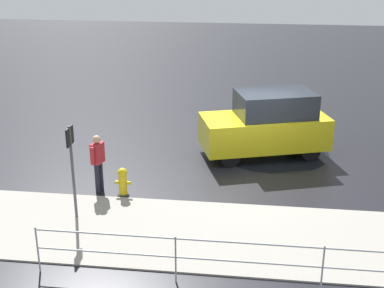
% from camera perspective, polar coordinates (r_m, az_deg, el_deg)
% --- Properties ---
extents(ground_plane, '(60.00, 60.00, 0.00)m').
position_cam_1_polar(ground_plane, '(16.33, 6.57, -2.39)').
color(ground_plane, black).
extents(kerb_strip, '(24.00, 3.20, 0.04)m').
position_cam_1_polar(kerb_strip, '(12.56, 6.26, -9.84)').
color(kerb_strip, gray).
rests_on(kerb_strip, ground).
extents(moving_hatchback, '(4.23, 2.81, 2.06)m').
position_cam_1_polar(moving_hatchback, '(16.92, 8.02, 2.11)').
color(moving_hatchback, yellow).
rests_on(moving_hatchback, ground).
extents(fire_hydrant, '(0.42, 0.31, 0.80)m').
position_cam_1_polar(fire_hydrant, '(14.36, -7.39, -4.05)').
color(fire_hydrant, gold).
rests_on(fire_hydrant, ground).
extents(pedestrian, '(0.32, 0.55, 1.62)m').
position_cam_1_polar(pedestrian, '(14.49, -10.01, -1.57)').
color(pedestrian, '#B2262D').
rests_on(pedestrian, ground).
extents(metal_railing, '(8.56, 0.04, 1.05)m').
position_cam_1_polar(metal_railing, '(10.58, 6.02, -11.70)').
color(metal_railing, '#B7BABF').
rests_on(metal_railing, ground).
extents(sign_post, '(0.07, 0.44, 2.40)m').
position_cam_1_polar(sign_post, '(12.96, -12.71, -1.56)').
color(sign_post, '#4C4C51').
rests_on(sign_post, ground).
extents(puddle_patch, '(3.58, 3.58, 0.01)m').
position_cam_1_polar(puddle_patch, '(17.54, 8.62, -0.80)').
color(puddle_patch, black).
rests_on(puddle_patch, ground).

